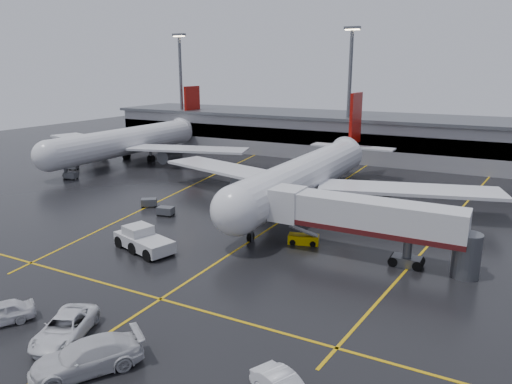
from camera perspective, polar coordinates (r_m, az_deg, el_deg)
The scene contains 20 objects.
ground at distance 56.83m, azimuth 2.73°, elevation -3.69°, with size 220.00×220.00×0.00m, color black.
apron_line_centre at distance 56.83m, azimuth 2.73°, elevation -3.69°, with size 0.25×90.00×0.02m, color gold.
apron_line_stop at distance 39.54m, azimuth -11.38°, elevation -12.49°, with size 60.00×0.25×0.02m, color gold.
apron_line_left at distance 74.99m, azimuth -7.87°, elevation 0.72°, with size 0.25×70.00×0.02m, color gold.
apron_line_right at distance 61.70m, azimuth 22.22°, elevation -3.30°, with size 0.25×70.00×0.02m, color gold.
terminal at distance 100.38m, azimuth 14.63°, elevation 6.40°, with size 122.00×19.00×8.60m.
light_mast_left at distance 113.48m, azimuth -9.00°, elevation 12.73°, with size 3.00×1.20×25.45m.
light_mast_mid at distance 95.11m, azimuth 11.17°, elevation 12.31°, with size 3.00×1.20×25.45m.
main_airliner at distance 64.34m, azimuth 6.48°, elevation 2.29°, with size 48.80×45.60×14.10m.
second_airliner at distance 96.83m, azimuth -14.56°, elevation 6.05°, with size 48.80×45.60×14.10m.
jet_bridge at distance 46.39m, azimuth 12.94°, elevation -3.21°, with size 19.90×3.40×6.05m.
pushback_tractor at distance 49.46m, azimuth -13.42°, elevation -5.71°, with size 7.53×4.73×2.51m.
belt_loader at distance 50.25m, azimuth 5.72°, elevation -5.65°, with size 3.39×2.15×2.00m.
service_van_a at distance 35.79m, azimuth -21.96°, elevation -14.90°, with size 2.76×5.98×1.66m, color white.
service_van_b at distance 32.01m, azimuth -19.64°, elevation -18.12°, with size 2.70×6.65×1.93m, color silver.
baggage_cart_a at distance 60.38m, azimuth -10.80°, elevation -2.22°, with size 2.21×1.66×1.12m.
baggage_cart_b at distance 64.63m, azimuth -12.73°, elevation -1.20°, with size 2.38×2.21×1.12m.
baggage_cart_c at distance 66.29m, azimuth -3.54°, elevation -0.47°, with size 2.37×2.06×1.12m.
baggage_cart_d at distance 92.70m, azimuth -21.20°, elevation 2.91°, with size 2.32×1.91×1.12m.
baggage_cart_e at distance 84.71m, azimuth -21.32°, elevation 1.87°, with size 2.24×1.71×1.12m.
Camera 1 is at (22.90, -48.87, 17.82)m, focal length 33.32 mm.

